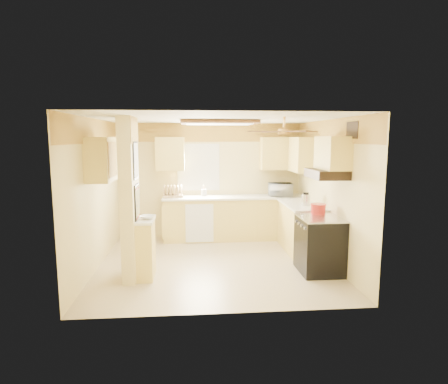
{
  "coord_description": "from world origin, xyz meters",
  "views": [
    {
      "loc": [
        -0.39,
        -6.31,
        2.19
      ],
      "look_at": [
        0.18,
        0.35,
        1.22
      ],
      "focal_mm": 30.0,
      "sensor_mm": 36.0,
      "label": 1
    }
  ],
  "objects": [
    {
      "name": "poster_nashville",
      "position": [
        -1.24,
        -0.55,
        1.2
      ],
      "size": [
        0.02,
        0.42,
        0.57
      ],
      "color": "black",
      "rests_on": "partition_column"
    },
    {
      "name": "wall_left",
      "position": [
        -2.0,
        0.0,
        1.25
      ],
      "size": [
        0.0,
        3.8,
        3.8
      ],
      "primitive_type": "plane",
      "rotation": [
        1.57,
        0.0,
        1.57
      ],
      "color": "beige",
      "rests_on": "floor"
    },
    {
      "name": "bowl",
      "position": [
        -1.09,
        -0.55,
        0.97
      ],
      "size": [
        0.3,
        0.3,
        0.06
      ],
      "primitive_type": "imported",
      "rotation": [
        0.0,
        0.0,
        -0.37
      ],
      "color": "white",
      "rests_on": "ledge_top"
    },
    {
      "name": "countertop_back",
      "position": [
        0.5,
        1.59,
        0.92
      ],
      "size": [
        3.04,
        0.64,
        0.04
      ],
      "primitive_type": "cube",
      "color": "white",
      "rests_on": "lower_cabinets_back"
    },
    {
      "name": "wallpaper_border",
      "position": [
        0.0,
        1.88,
        2.3
      ],
      "size": [
        4.0,
        0.02,
        0.4
      ],
      "primitive_type": "cube",
      "color": "#FDCD4A",
      "rests_on": "wall_back"
    },
    {
      "name": "wall_front",
      "position": [
        0.0,
        -1.9,
        1.25
      ],
      "size": [
        4.0,
        0.0,
        4.0
      ],
      "primitive_type": "plane",
      "rotation": [
        -1.57,
        0.0,
        0.0
      ],
      "color": "beige",
      "rests_on": "floor"
    },
    {
      "name": "dutch_oven",
      "position": [
        1.72,
        -0.29,
        1.0
      ],
      "size": [
        0.26,
        0.26,
        0.17
      ],
      "color": "red",
      "rests_on": "stove"
    },
    {
      "name": "countertop_right",
      "position": [
        1.69,
        0.6,
        0.92
      ],
      "size": [
        0.64,
        1.44,
        0.04
      ],
      "primitive_type": "cube",
      "color": "white",
      "rests_on": "lower_cabinets_right"
    },
    {
      "name": "lower_cabinets_right",
      "position": [
        1.7,
        0.6,
        0.45
      ],
      "size": [
        0.6,
        1.4,
        0.9
      ],
      "primitive_type": "cube",
      "color": "#FFE46D",
      "rests_on": "floor"
    },
    {
      "name": "ledge_top",
      "position": [
        -1.13,
        -0.55,
        0.92
      ],
      "size": [
        0.28,
        0.58,
        0.04
      ],
      "primitive_type": "cube",
      "color": "white",
      "rests_on": "partition_ledge"
    },
    {
      "name": "vent_grate",
      "position": [
        1.98,
        -0.9,
        2.3
      ],
      "size": [
        0.02,
        0.4,
        0.25
      ],
      "primitive_type": "cube",
      "color": "black",
      "rests_on": "wall_right"
    },
    {
      "name": "ceiling",
      "position": [
        0.0,
        0.0,
        2.5
      ],
      "size": [
        4.0,
        4.0,
        0.0
      ],
      "primitive_type": "plane",
      "rotation": [
        3.14,
        0.0,
        0.0
      ],
      "color": "white",
      "rests_on": "wall_back"
    },
    {
      "name": "upper_cab_back_right",
      "position": [
        1.55,
        1.72,
        1.85
      ],
      "size": [
        0.9,
        0.35,
        0.7
      ],
      "primitive_type": "cube",
      "color": "#FFE46D",
      "rests_on": "wall_back"
    },
    {
      "name": "poster_menu",
      "position": [
        -1.24,
        -0.55,
        1.85
      ],
      "size": [
        0.02,
        0.42,
        0.57
      ],
      "color": "black",
      "rests_on": "partition_column"
    },
    {
      "name": "window",
      "position": [
        -0.25,
        1.89,
        1.55
      ],
      "size": [
        0.92,
        0.02,
        1.02
      ],
      "color": "white",
      "rests_on": "wall_back"
    },
    {
      "name": "lower_cabinets_back",
      "position": [
        0.5,
        1.6,
        0.45
      ],
      "size": [
        3.0,
        0.6,
        0.9
      ],
      "primitive_type": "cube",
      "color": "#FFE46D",
      "rests_on": "floor"
    },
    {
      "name": "kettle",
      "position": [
        1.72,
        0.4,
        1.05
      ],
      "size": [
        0.16,
        0.16,
        0.24
      ],
      "color": "silver",
      "rests_on": "countertop_right"
    },
    {
      "name": "microwave",
      "position": [
        1.51,
        1.57,
        1.08
      ],
      "size": [
        0.52,
        0.37,
        0.27
      ],
      "primitive_type": "imported",
      "rotation": [
        0.0,
        0.0,
        3.07
      ],
      "color": "white",
      "rests_on": "countertop_back"
    },
    {
      "name": "wall_back",
      "position": [
        0.0,
        1.9,
        1.25
      ],
      "size": [
        4.0,
        0.0,
        4.0
      ],
      "primitive_type": "plane",
      "rotation": [
        1.57,
        0.0,
        0.0
      ],
      "color": "beige",
      "rests_on": "floor"
    },
    {
      "name": "partition_column",
      "position": [
        -1.35,
        -0.55,
        1.25
      ],
      "size": [
        0.2,
        0.7,
        2.5
      ],
      "primitive_type": "cube",
      "color": "beige",
      "rests_on": "floor"
    },
    {
      "name": "stove",
      "position": [
        1.67,
        -0.55,
        0.46
      ],
      "size": [
        0.68,
        0.77,
        0.92
      ],
      "color": "black",
      "rests_on": "floor"
    },
    {
      "name": "upper_cab_over_stove",
      "position": [
        1.82,
        -0.55,
        1.95
      ],
      "size": [
        0.35,
        0.76,
        0.52
      ],
      "primitive_type": "cube",
      "color": "#FFE46D",
      "rests_on": "wall_right"
    },
    {
      "name": "wall_right",
      "position": [
        2.0,
        0.0,
        1.25
      ],
      "size": [
        0.0,
        3.8,
        3.8
      ],
      "primitive_type": "plane",
      "rotation": [
        1.57,
        0.0,
        -1.57
      ],
      "color": "beige",
      "rests_on": "floor"
    },
    {
      "name": "dishwasher_panel",
      "position": [
        -0.25,
        1.29,
        0.43
      ],
      "size": [
        0.58,
        0.02,
        0.8
      ],
      "primitive_type": "cube",
      "color": "white",
      "rests_on": "lower_cabinets_back"
    },
    {
      "name": "floor",
      "position": [
        0.0,
        0.0,
        0.0
      ],
      "size": [
        4.0,
        4.0,
        0.0
      ],
      "primitive_type": "plane",
      "color": "#CCB48D",
      "rests_on": "ground"
    },
    {
      "name": "upper_cab_back_left",
      "position": [
        -0.85,
        1.72,
        1.85
      ],
      "size": [
        0.6,
        0.35,
        0.7
      ],
      "primitive_type": "cube",
      "color": "#FFE46D",
      "rests_on": "wall_back"
    },
    {
      "name": "partition_ledge",
      "position": [
        -1.13,
        -0.55,
        0.45
      ],
      "size": [
        0.25,
        0.55,
        0.9
      ],
      "primitive_type": "cube",
      "color": "#FFE46D",
      "rests_on": "floor"
    },
    {
      "name": "range_hood",
      "position": [
        1.74,
        -0.55,
        1.62
      ],
      "size": [
        0.5,
        0.76,
        0.14
      ],
      "primitive_type": "cube",
      "color": "black",
      "rests_on": "upper_cab_over_stove"
    },
    {
      "name": "ceiling_fan",
      "position": [
        1.0,
        -0.7,
        2.29
      ],
      "size": [
        1.15,
        1.15,
        0.26
      ],
      "color": "gold",
      "rests_on": "ceiling"
    },
    {
      "name": "upper_cab_left_wall",
      "position": [
        -1.82,
        -0.25,
        1.85
      ],
      "size": [
        0.35,
        0.75,
        0.7
      ],
      "primitive_type": "cube",
      "color": "#FFE46D",
      "rests_on": "wall_left"
    },
    {
      "name": "ceiling_light_panel",
      "position": [
        0.1,
        0.5,
        2.46
      ],
      "size": [
        1.35,
        0.95,
        0.06
      ],
      "color": "brown",
      "rests_on": "ceiling"
    },
    {
      "name": "utensil_crock",
      "position": [
        -0.14,
        1.71,
        1.02
      ],
      "size": [
        0.11,
        0.11,
        0.23
      ],
      "color": "white",
      "rests_on": "countertop_back"
    },
    {
      "name": "upper_cab_right",
      "position": [
        1.82,
        1.25,
        1.85
      ],
      "size": [
        0.35,
        1.0,
        0.7
      ],
      "primitive_type": "cube",
      "color": "#FFE46D",
      "rests_on": "wall_right"
    },
    {
      "name": "dish_rack",
      "position": [
        -0.81,
        1.64,
        1.03
      ],
      "size": [
        0.44,
        0.33,
        0.24
      ],
      "color": "tan",
      "rests_on": "countertop_back"
    }
  ]
}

